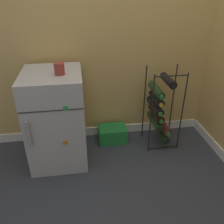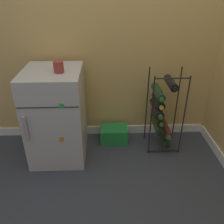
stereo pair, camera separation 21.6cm
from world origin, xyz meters
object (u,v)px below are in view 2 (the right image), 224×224
(mini_fridge, at_px, (57,115))
(fridge_top_cup, at_px, (59,67))
(wine_rack, at_px, (161,113))
(soda_box, at_px, (114,134))

(mini_fridge, relative_size, fridge_top_cup, 9.20)
(mini_fridge, distance_m, fridge_top_cup, 0.47)
(wine_rack, relative_size, fridge_top_cup, 8.68)
(mini_fridge, distance_m, wine_rack, 0.96)
(fridge_top_cup, bearing_deg, wine_rack, 8.44)
(mini_fridge, xyz_separation_m, fridge_top_cup, (0.08, -0.05, 0.46))
(fridge_top_cup, bearing_deg, mini_fridge, 145.46)
(mini_fridge, bearing_deg, wine_rack, 4.73)
(soda_box, distance_m, fridge_top_cup, 0.94)
(mini_fridge, height_order, soda_box, mini_fridge)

